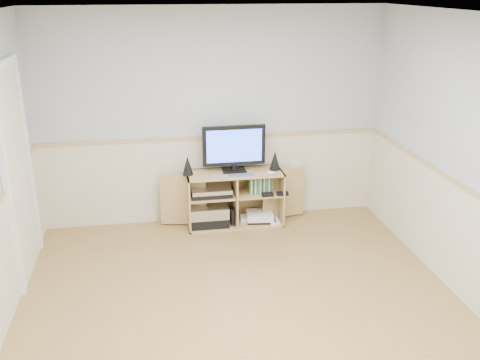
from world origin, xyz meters
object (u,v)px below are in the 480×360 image
at_px(media_cabinet, 234,196).
at_px(game_consoles, 259,217).
at_px(keyboard, 241,176).
at_px(monitor, 234,147).

xyz_separation_m(media_cabinet, game_consoles, (0.29, -0.06, -0.26)).
relative_size(media_cabinet, keyboard, 6.11).
distance_m(monitor, keyboard, 0.35).
relative_size(monitor, game_consoles, 1.59).
bearing_deg(game_consoles, media_cabinet, 167.45).
relative_size(monitor, keyboard, 2.54).
bearing_deg(media_cabinet, game_consoles, -12.55).
distance_m(media_cabinet, game_consoles, 0.39).
xyz_separation_m(media_cabinet, monitor, (-0.00, -0.00, 0.61)).
relative_size(media_cabinet, game_consoles, 3.82).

